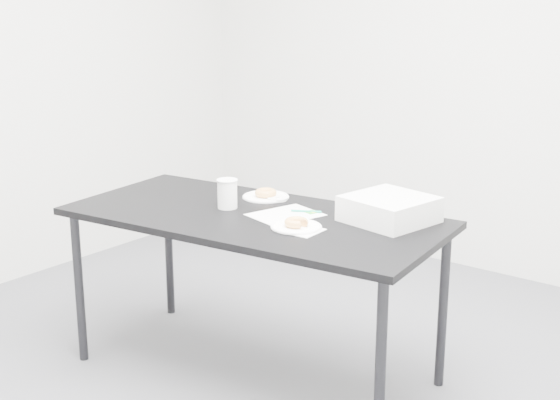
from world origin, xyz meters
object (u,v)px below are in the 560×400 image
Objects in this scene: pen at (306,211)px; donut_far at (266,193)px; coffee_cup at (227,194)px; scorecard at (285,215)px; donut_near at (296,222)px; plate_near at (296,227)px; table at (254,227)px; plate_far at (266,197)px; bakery_box at (389,209)px.

pen is 0.32m from donut_far.
pen is 0.37m from coffee_cup.
scorecard is 0.20m from donut_near.
donut_far is 0.25m from coffee_cup.
scorecard is at bearing 140.82° from plate_near.
donut_far is (-0.14, 0.26, 0.08)m from table.
donut_near is 0.45× the size of plate_far.
bakery_box is at bearing 41.42° from scorecard.
pen reaches higher than plate_near.
scorecard is 0.89× the size of bakery_box.
pen reaches higher than scorecard.
bakery_box reaches higher than plate_far.
coffee_cup is at bearing -95.03° from plate_far.
coffee_cup is (-0.02, -0.25, 0.04)m from donut_far.
scorecard is at bearing 28.24° from table.
donut_far is at bearing 84.97° from coffee_cup.
table is 0.28m from donut_near.
bakery_box is (0.66, 0.02, 0.05)m from plate_far.
bakery_box is (0.68, 0.27, -0.01)m from coffee_cup.
scorecard is at bearing -34.88° from plate_far.
pen is at bearing 115.97° from donut_near.
scorecard reaches higher than table.
pen is 0.41× the size of bakery_box.
plate_far reaches higher than scorecard.
bakery_box is at bearing -10.10° from pen.
plate_near reaches higher than table.
plate_far is (-0.31, 0.09, -0.00)m from pen.
pen is 0.61× the size of plate_far.
donut_far is 0.77× the size of coffee_cup.
coffee_cup reaches higher than pen.
plate_near reaches higher than plate_far.
coffee_cup is at bearing 170.95° from table.
pen is at bearing -16.67° from plate_far.
coffee_cup reaches higher than plate_near.
table is 0.21m from coffee_cup.
scorecard is 1.37× the size of plate_near.
pen is at bearing -152.33° from bakery_box.
donut_far is at bearing 143.44° from plate_near.
pen is 0.64× the size of plate_near.
pen is 0.24m from plate_near.
table is at bearing -61.16° from plate_far.
scorecard is 0.20m from plate_near.
donut_near is (0.10, -0.21, 0.02)m from pen.
scorecard is at bearing 14.40° from coffee_cup.
plate_far is 1.65× the size of coffee_cup.
scorecard is (0.11, 0.08, 0.06)m from table.
donut_near is at bearing 90.00° from plate_near.
donut_far is at bearing 135.86° from pen.
pen is (0.16, 0.16, 0.06)m from table.
table is 0.28m from plate_near.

